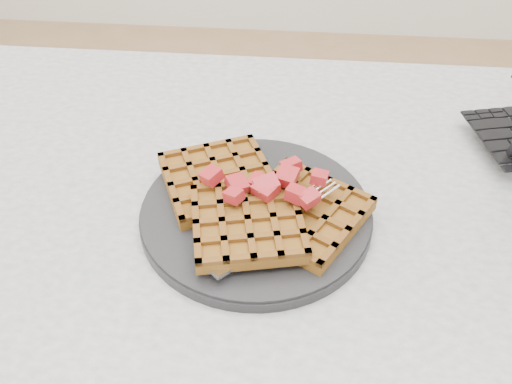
# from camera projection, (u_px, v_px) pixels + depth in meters

# --- Properties ---
(table) EXTENTS (1.20, 0.80, 0.75)m
(table) POSITION_uv_depth(u_px,v_px,m) (303.00, 313.00, 0.68)
(table) COLOR silver
(table) RESTS_ON ground
(plate) EXTENTS (0.25, 0.25, 0.02)m
(plate) POSITION_uv_depth(u_px,v_px,m) (256.00, 213.00, 0.63)
(plate) COLOR black
(plate) RESTS_ON table
(waffles) EXTENTS (0.25, 0.22, 0.03)m
(waffles) POSITION_uv_depth(u_px,v_px,m) (256.00, 203.00, 0.61)
(waffles) COLOR #8E5A1E
(waffles) RESTS_ON plate
(strawberry_pile) EXTENTS (0.15, 0.15, 0.02)m
(strawberry_pile) POSITION_uv_depth(u_px,v_px,m) (256.00, 182.00, 0.60)
(strawberry_pile) COLOR maroon
(strawberry_pile) RESTS_ON waffles
(fork) EXTENTS (0.14, 0.15, 0.02)m
(fork) POSITION_uv_depth(u_px,v_px,m) (285.00, 227.00, 0.59)
(fork) COLOR silver
(fork) RESTS_ON plate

